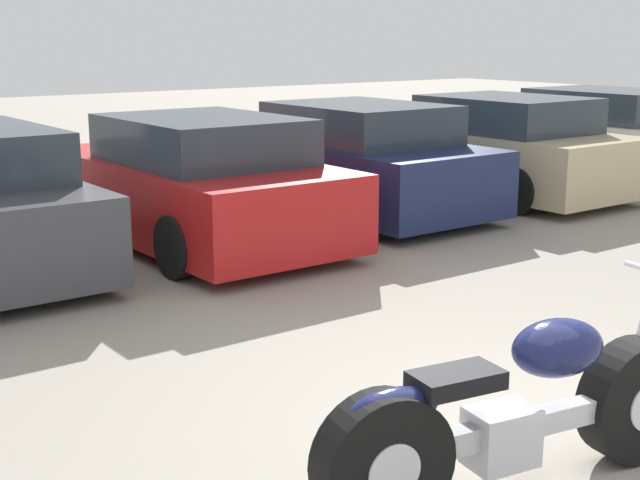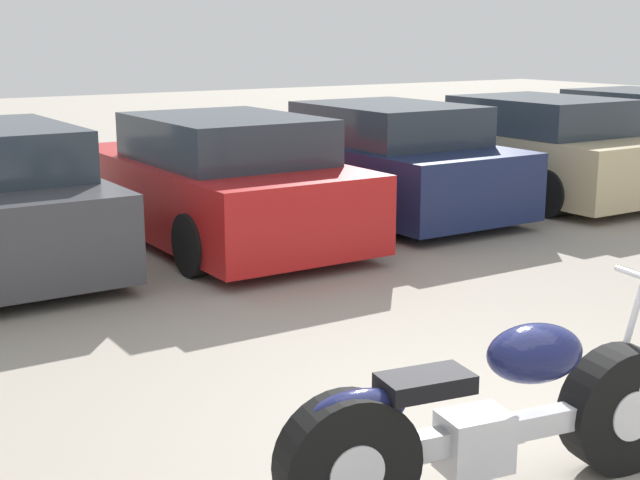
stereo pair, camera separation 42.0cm
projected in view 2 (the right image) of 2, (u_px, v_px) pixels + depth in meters
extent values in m
plane|color=gray|center=(552.00, 460.00, 4.87)|extent=(60.00, 60.00, 0.00)
cylinder|color=black|center=(620.00, 409.00, 4.71)|extent=(0.71, 0.31, 0.68)
cylinder|color=silver|center=(620.00, 409.00, 4.71)|extent=(0.31, 0.26, 0.27)
cylinder|color=black|center=(348.00, 464.00, 4.10)|extent=(0.71, 0.31, 0.68)
cylinder|color=silver|center=(348.00, 464.00, 4.10)|extent=(0.31, 0.26, 0.27)
cube|color=silver|center=(494.00, 431.00, 4.40)|extent=(1.21, 0.31, 0.12)
cube|color=silver|center=(474.00, 442.00, 4.37)|extent=(0.38, 0.29, 0.30)
ellipsoid|color=#191E4C|center=(535.00, 353.00, 4.40)|extent=(0.57, 0.43, 0.29)
cube|color=black|center=(425.00, 383.00, 4.18)|extent=(0.47, 0.31, 0.09)
ellipsoid|color=#191E4C|center=(358.00, 411.00, 4.06)|extent=(0.51, 0.28, 0.20)
cylinder|color=silver|center=(627.00, 341.00, 4.74)|extent=(0.22, 0.07, 0.68)
cylinder|color=silver|center=(420.00, 457.00, 4.43)|extent=(1.21, 0.28, 0.08)
cylinder|color=black|center=(33.00, 204.00, 10.50)|extent=(0.20, 0.62, 0.62)
cylinder|color=black|center=(108.00, 247.00, 8.39)|extent=(0.20, 0.62, 0.62)
cube|color=red|center=(216.00, 193.00, 9.96)|extent=(1.88, 4.15, 0.80)
cube|color=#28333D|center=(225.00, 138.00, 9.61)|extent=(1.65, 2.16, 0.49)
cylinder|color=black|center=(102.00, 203.00, 10.60)|extent=(0.20, 0.62, 0.62)
cylinder|color=black|center=(234.00, 189.00, 11.53)|extent=(0.20, 0.62, 0.62)
cylinder|color=black|center=(194.00, 245.00, 8.50)|extent=(0.20, 0.62, 0.62)
cylinder|color=black|center=(346.00, 224.00, 9.42)|extent=(0.20, 0.62, 0.62)
cube|color=#19234C|center=(376.00, 171.00, 11.57)|extent=(1.88, 4.15, 0.80)
cube|color=#28333D|center=(388.00, 123.00, 11.22)|extent=(1.65, 2.16, 0.49)
cylinder|color=black|center=(269.00, 180.00, 12.21)|extent=(0.20, 0.62, 0.62)
cylinder|color=black|center=(372.00, 170.00, 13.14)|extent=(0.20, 0.62, 0.62)
cylinder|color=black|center=(380.00, 211.00, 10.10)|extent=(0.20, 0.62, 0.62)
cylinder|color=black|center=(494.00, 196.00, 11.03)|extent=(0.20, 0.62, 0.62)
cube|color=#C6B284|center=(526.00, 159.00, 12.69)|extent=(1.88, 4.15, 0.80)
cube|color=#28333D|center=(541.00, 115.00, 12.34)|extent=(1.65, 2.16, 0.49)
cylinder|color=black|center=(420.00, 168.00, 13.33)|extent=(0.20, 0.62, 0.62)
cylinder|color=black|center=(506.00, 159.00, 14.26)|extent=(0.20, 0.62, 0.62)
cylinder|color=black|center=(549.00, 193.00, 11.23)|extent=(0.20, 0.62, 0.62)
cylinder|color=black|center=(640.00, 181.00, 12.15)|extent=(0.20, 0.62, 0.62)
cube|color=white|center=(633.00, 146.00, 14.10)|extent=(1.88, 4.15, 0.80)
cylinder|color=black|center=(533.00, 155.00, 14.74)|extent=(0.20, 0.62, 0.62)
cylinder|color=black|center=(604.00, 148.00, 15.67)|extent=(0.20, 0.62, 0.62)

